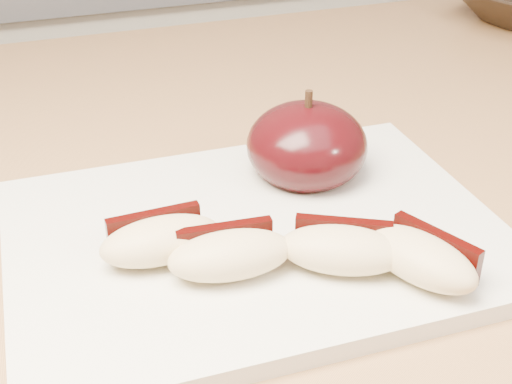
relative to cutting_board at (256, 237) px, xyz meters
name	(u,v)px	position (x,y,z in m)	size (l,w,h in m)	color
back_cabinet	(143,193)	(0.06, 0.80, -0.44)	(2.40, 0.62, 0.94)	silver
cutting_board	(256,237)	(0.00, 0.00, 0.00)	(0.28, 0.21, 0.01)	silver
apple_half	(307,146)	(0.05, 0.05, 0.03)	(0.08, 0.08, 0.07)	black
apple_wedge_a	(160,239)	(-0.06, -0.01, 0.02)	(0.07, 0.04, 0.02)	#D7BB88
apple_wedge_b	(230,254)	(-0.03, -0.03, 0.02)	(0.07, 0.04, 0.02)	#D7BB88
apple_wedge_c	(342,248)	(0.03, -0.05, 0.02)	(0.07, 0.06, 0.02)	#D7BB88
apple_wedge_d	(422,257)	(0.07, -0.07, 0.02)	(0.06, 0.07, 0.02)	#D7BB88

